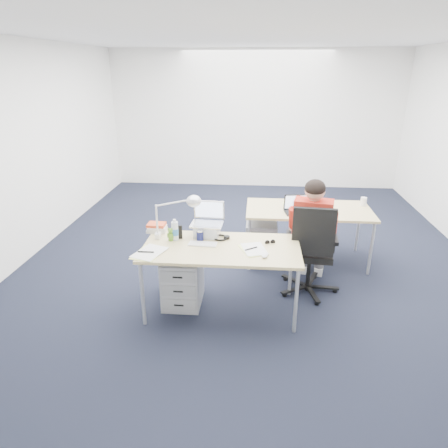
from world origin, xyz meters
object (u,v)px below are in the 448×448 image
Objects in this scene: wireless_keyboard at (203,244)px; computer_mouse at (265,256)px; desk_far at (308,212)px; drawer_pedestal_near at (183,280)px; water_bottle at (175,230)px; office_chair at (309,268)px; silver_laptop at (207,220)px; seated_person at (312,233)px; headphones at (220,237)px; desk_lamp at (171,216)px; dark_laptop at (298,204)px; desk_near at (221,251)px; drawer_pedestal_far at (261,241)px; sunglasses at (270,242)px; cordless_phone at (180,232)px; book_stack at (157,227)px; bear_figurine at (171,234)px; can_koozie at (200,236)px; far_cup at (363,202)px.

computer_mouse is (0.63, -0.24, 0.01)m from wireless_keyboard.
desk_far is at bearing 79.77° from computer_mouse.
drawer_pedestal_near is 0.58m from water_bottle.
silver_laptop is at bearing -167.56° from office_chair.
seated_person reaches higher than headphones.
desk_lamp is 1.69m from dark_laptop.
desk_near is at bearing -82.72° from headphones.
sunglasses is (0.08, -1.10, 0.47)m from drawer_pedestal_far.
wireless_keyboard is at bearing -42.59° from cordless_phone.
drawer_pedestal_far is 5.88× the size of computer_mouse.
office_chair is at bearing -10.65° from desk_lamp.
sunglasses is at bearing -8.80° from silver_laptop.
office_chair reaches higher than book_stack.
computer_mouse is 1.00m from water_bottle.
drawer_pedestal_near is at bearing 6.86° from bear_figurine.
desk_far is 0.29m from dark_laptop.
silver_laptop is 0.36m from water_bottle.
silver_laptop is (-1.15, -0.16, 0.60)m from office_chair.
can_koozie is at bearing -148.22° from dark_laptop.
desk_far is 11.04× the size of bear_figurine.
headphones is (-0.03, 0.21, 0.06)m from desk_near.
seated_person is 1.25m from silver_laptop.
headphones reaches higher than wireless_keyboard.
cordless_phone is (-1.42, -0.25, 0.50)m from office_chair.
computer_mouse is 0.46× the size of headphones.
drawer_pedestal_far is at bearing 61.25° from silver_laptop.
wireless_keyboard is at bearing -90.17° from silver_laptop.
silver_laptop is 0.39m from desk_lamp.
drawer_pedestal_near is 0.52m from wireless_keyboard.
headphones is (-0.47, 0.41, 0.00)m from computer_mouse.
can_koozie is at bearing 21.34° from bear_figurine.
headphones is (0.40, 0.12, 0.47)m from drawer_pedestal_near.
far_cup is (2.25, 1.31, -0.06)m from water_bottle.
computer_mouse is 1.03m from bear_figurine.
silver_laptop is at bearing 67.79° from can_koozie.
can_koozie is 0.22m from cordless_phone.
computer_mouse is (0.87, -0.29, 0.47)m from drawer_pedestal_near.
drawer_pedestal_far is at bearing 129.04° from office_chair.
far_cup reaches higher than computer_mouse.
bear_figurine reaches higher than book_stack.
drawer_pedestal_near is 1.54× the size of silver_laptop.
book_stack is 0.66× the size of dark_laptop.
far_cup is at bearing 30.24° from water_bottle.
cordless_phone reaches higher than headphones.
far_cup is at bearing 63.03° from computer_mouse.
water_bottle reaches higher than wireless_keyboard.
seated_person is 1.62m from bear_figurine.
cordless_phone reaches higher than far_cup.
book_stack is (-1.17, -0.88, 0.50)m from drawer_pedestal_far.
office_chair is 1.44m from drawer_pedestal_near.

